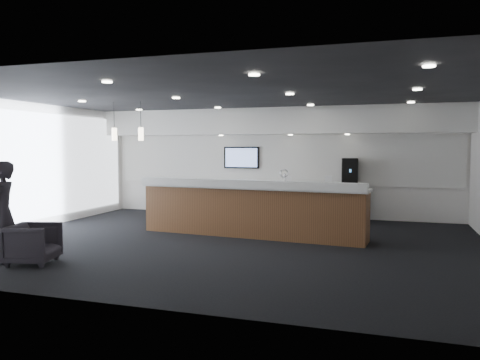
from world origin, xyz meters
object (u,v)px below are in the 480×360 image
(service_counter, at_px, (251,210))
(coffee_machine, at_px, (350,172))
(lounge_guest, at_px, (2,212))
(armchair, at_px, (33,244))

(service_counter, height_order, coffee_machine, coffee_machine)
(service_counter, xyz_separation_m, lounge_guest, (-3.30, -3.57, 0.28))
(service_counter, distance_m, lounge_guest, 4.87)
(service_counter, relative_size, armchair, 6.92)
(coffee_machine, height_order, lounge_guest, lounge_guest)
(service_counter, relative_size, coffee_machine, 7.23)
(armchair, bearing_deg, service_counter, -53.70)
(service_counter, relative_size, lounge_guest, 2.99)
(service_counter, height_order, lounge_guest, lounge_guest)
(coffee_machine, relative_size, armchair, 0.96)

